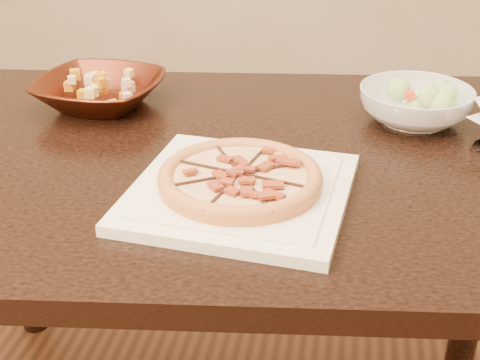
{
  "coord_description": "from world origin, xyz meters",
  "views": [
    {
      "loc": [
        0.35,
        -0.82,
        1.24
      ],
      "look_at": [
        0.2,
        0.04,
        0.78
      ],
      "focal_mm": 50.0,
      "sensor_mm": 36.0,
      "label": 1
    }
  ],
  "objects_px": {
    "bronze_bowl": "(100,92)",
    "plate": "(240,191)",
    "dining_table": "(201,206)",
    "pizza": "(240,178)",
    "salad_bowl": "(415,105)"
  },
  "relations": [
    {
      "from": "pizza",
      "to": "dining_table",
      "type": "bearing_deg",
      "value": 123.17
    },
    {
      "from": "dining_table",
      "to": "pizza",
      "type": "relative_size",
      "value": 5.7
    },
    {
      "from": "pizza",
      "to": "salad_bowl",
      "type": "distance_m",
      "value": 0.44
    },
    {
      "from": "plate",
      "to": "dining_table",
      "type": "bearing_deg",
      "value": 123.17
    },
    {
      "from": "dining_table",
      "to": "plate",
      "type": "relative_size",
      "value": 4.03
    },
    {
      "from": "dining_table",
      "to": "plate",
      "type": "bearing_deg",
      "value": -56.83
    },
    {
      "from": "dining_table",
      "to": "plate",
      "type": "height_order",
      "value": "plate"
    },
    {
      "from": "dining_table",
      "to": "pizza",
      "type": "bearing_deg",
      "value": -56.83
    },
    {
      "from": "plate",
      "to": "bronze_bowl",
      "type": "relative_size",
      "value": 1.42
    },
    {
      "from": "bronze_bowl",
      "to": "plate",
      "type": "bearing_deg",
      "value": -43.49
    },
    {
      "from": "pizza",
      "to": "plate",
      "type": "bearing_deg",
      "value": -39.96
    },
    {
      "from": "plate",
      "to": "salad_bowl",
      "type": "bearing_deg",
      "value": 51.84
    },
    {
      "from": "dining_table",
      "to": "salad_bowl",
      "type": "distance_m",
      "value": 0.44
    },
    {
      "from": "bronze_bowl",
      "to": "dining_table",
      "type": "bearing_deg",
      "value": -35.52
    },
    {
      "from": "plate",
      "to": "bronze_bowl",
      "type": "distance_m",
      "value": 0.47
    }
  ]
}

